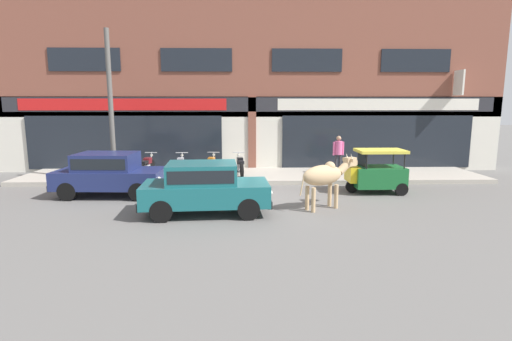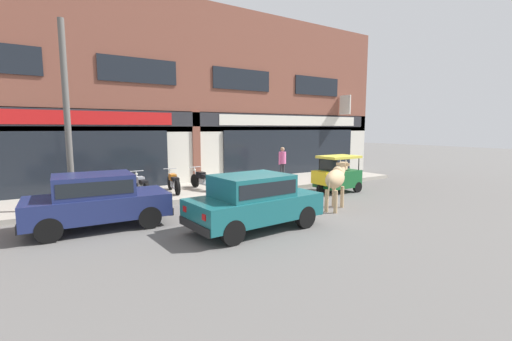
# 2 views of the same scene
# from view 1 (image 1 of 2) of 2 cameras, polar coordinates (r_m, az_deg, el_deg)

# --- Properties ---
(ground_plane) EXTENTS (90.00, 90.00, 0.00)m
(ground_plane) POSITION_cam_1_polar(r_m,az_deg,el_deg) (13.10, -0.08, -4.09)
(ground_plane) COLOR #605E5B
(sidewalk) EXTENTS (19.00, 3.28, 0.17)m
(sidewalk) POSITION_cam_1_polar(r_m,az_deg,el_deg) (16.84, -0.45, -0.73)
(sidewalk) COLOR #A8A093
(sidewalk) RESTS_ON ground
(shop_building) EXTENTS (23.00, 1.40, 8.31)m
(shop_building) POSITION_cam_1_polar(r_m,az_deg,el_deg) (18.49, -0.58, 12.16)
(shop_building) COLOR brown
(shop_building) RESTS_ON ground
(cow) EXTENTS (1.93, 1.30, 1.61)m
(cow) POSITION_cam_1_polar(r_m,az_deg,el_deg) (11.88, 9.83, -0.70)
(cow) COLOR tan
(cow) RESTS_ON ground
(car_0) EXTENTS (3.68, 1.77, 1.46)m
(car_0) POSITION_cam_1_polar(r_m,az_deg,el_deg) (14.28, -20.25, -0.22)
(car_0) COLOR black
(car_0) RESTS_ON ground
(car_1) EXTENTS (3.69, 1.82, 1.46)m
(car_1) POSITION_cam_1_polar(r_m,az_deg,el_deg) (11.28, -7.37, -2.17)
(car_1) COLOR black
(car_1) RESTS_ON ground
(auto_rickshaw) EXTENTS (1.99, 1.17, 1.52)m
(auto_rickshaw) POSITION_cam_1_polar(r_m,az_deg,el_deg) (14.54, 16.75, -0.48)
(auto_rickshaw) COLOR black
(auto_rickshaw) RESTS_ON ground
(motorcycle_0) EXTENTS (0.52, 1.81, 0.88)m
(motorcycle_0) POSITION_cam_1_polar(r_m,az_deg,el_deg) (17.06, -15.34, 0.67)
(motorcycle_0) COLOR black
(motorcycle_0) RESTS_ON sidewalk
(motorcycle_1) EXTENTS (0.52, 1.81, 0.88)m
(motorcycle_1) POSITION_cam_1_polar(r_m,az_deg,el_deg) (16.71, -10.78, 0.66)
(motorcycle_1) COLOR black
(motorcycle_1) RESTS_ON sidewalk
(motorcycle_2) EXTENTS (0.54, 1.81, 0.88)m
(motorcycle_2) POSITION_cam_1_polar(r_m,az_deg,el_deg) (16.65, -6.46, 0.73)
(motorcycle_2) COLOR black
(motorcycle_2) RESTS_ON sidewalk
(motorcycle_3) EXTENTS (0.52, 1.81, 0.88)m
(motorcycle_3) POSITION_cam_1_polar(r_m,az_deg,el_deg) (16.57, -2.28, 0.74)
(motorcycle_3) COLOR black
(motorcycle_3) RESTS_ON sidewalk
(pedestrian) EXTENTS (0.49, 0.32, 1.60)m
(pedestrian) POSITION_cam_1_polar(r_m,az_deg,el_deg) (16.95, 11.69, 2.79)
(pedestrian) COLOR #2D2D33
(pedestrian) RESTS_ON sidewalk
(utility_pole) EXTENTS (0.18, 0.18, 5.62)m
(utility_pole) POSITION_cam_1_polar(r_m,az_deg,el_deg) (16.02, -20.03, 8.59)
(utility_pole) COLOR #595651
(utility_pole) RESTS_ON sidewalk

